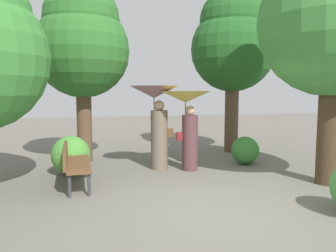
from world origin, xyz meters
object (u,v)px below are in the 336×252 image
person_right (187,112)px  park_bench (74,162)px  person_left (156,110)px  tree_near_left (82,41)px  tree_near_right (233,41)px  tree_mid_right (335,7)px

person_right → park_bench: (-2.58, -0.81, -0.89)m
person_left → tree_near_left: (-1.69, 1.35, 1.76)m
tree_near_left → tree_near_right: bearing=5.1°
tree_near_right → tree_mid_right: 3.87m
person_left → tree_mid_right: bearing=-118.4°
person_left → person_right: (0.69, -0.28, -0.03)m
tree_near_left → person_left: bearing=-38.6°
person_right → tree_mid_right: bearing=-121.3°
person_left → park_bench: 2.37m
person_left → tree_near_right: tree_near_right is taller
person_right → park_bench: bearing=113.0°
person_left → park_bench: bearing=125.6°
park_bench → tree_near_left: 3.63m
person_left → person_right: size_ratio=1.06×
tree_near_right → tree_mid_right: size_ratio=0.95×
tree_near_left → tree_near_right: 4.49m
person_left → tree_near_left: 2.79m
person_right → tree_mid_right: tree_mid_right is taller
park_bench → tree_mid_right: 5.93m
person_right → park_bench: person_right is taller
person_left → person_right: person_left is taller
person_right → park_bench: size_ratio=1.25×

